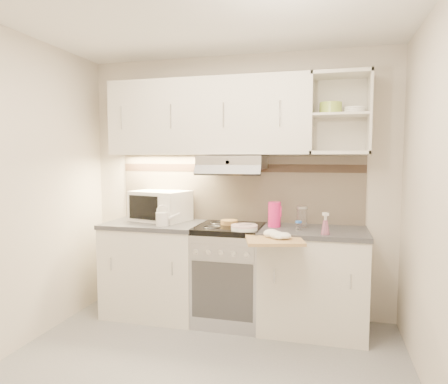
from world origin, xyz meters
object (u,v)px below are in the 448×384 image
(microwave, at_px, (161,206))
(cutting_board, at_px, (274,240))
(watering_can, at_px, (163,218))
(plate_stack, at_px, (244,227))
(glass_jar, at_px, (302,217))
(spray_bottle, at_px, (325,225))
(electric_range, at_px, (230,273))
(pink_pitcher, at_px, (275,214))

(microwave, relative_size, cutting_board, 1.37)
(microwave, relative_size, watering_can, 2.76)
(watering_can, bearing_deg, microwave, 93.44)
(microwave, distance_m, cutting_board, 1.31)
(plate_stack, distance_m, glass_jar, 0.54)
(microwave, height_order, glass_jar, microwave)
(microwave, xyz_separation_m, cutting_board, (1.19, -0.52, -0.18))
(spray_bottle, bearing_deg, microwave, 144.64)
(electric_range, relative_size, glass_jar, 4.80)
(watering_can, relative_size, glass_jar, 1.16)
(electric_range, bearing_deg, watering_can, -164.55)
(glass_jar, bearing_deg, spray_bottle, -54.74)
(pink_pitcher, bearing_deg, watering_can, -169.04)
(spray_bottle, distance_m, cutting_board, 0.44)
(electric_range, xyz_separation_m, spray_bottle, (0.85, -0.22, 0.52))
(watering_can, bearing_deg, spray_bottle, -26.30)
(watering_can, bearing_deg, electric_range, -8.57)
(pink_pitcher, distance_m, spray_bottle, 0.52)
(glass_jar, bearing_deg, electric_range, -173.88)
(electric_range, bearing_deg, pink_pitcher, 6.12)
(cutting_board, bearing_deg, pink_pitcher, 82.39)
(electric_range, height_order, spray_bottle, spray_bottle)
(plate_stack, height_order, spray_bottle, spray_bottle)
(plate_stack, distance_m, spray_bottle, 0.68)
(electric_range, distance_m, cutting_board, 0.74)
(glass_jar, height_order, spray_bottle, spray_bottle)
(watering_can, relative_size, pink_pitcher, 0.96)
(microwave, distance_m, glass_jar, 1.38)
(watering_can, bearing_deg, plate_stack, -25.31)
(electric_range, xyz_separation_m, glass_jar, (0.64, 0.07, 0.54))
(electric_range, height_order, glass_jar, glass_jar)
(watering_can, distance_m, spray_bottle, 1.44)
(microwave, distance_m, spray_bottle, 1.62)
(microwave, bearing_deg, plate_stack, -4.16)
(pink_pitcher, bearing_deg, glass_jar, 5.33)
(glass_jar, height_order, cutting_board, glass_jar)
(microwave, height_order, spray_bottle, microwave)
(electric_range, xyz_separation_m, plate_stack, (0.17, -0.18, 0.47))
(electric_range, distance_m, spray_bottle, 1.02)
(watering_can, relative_size, plate_stack, 0.95)
(microwave, bearing_deg, watering_can, -48.60)
(electric_range, height_order, pink_pitcher, pink_pitcher)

